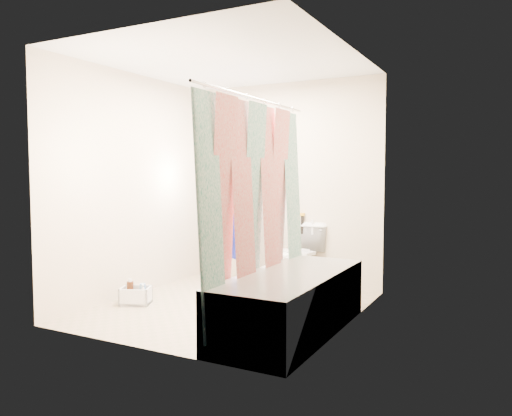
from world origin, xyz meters
The scene contains 14 objects.
floor centered at (0.00, 0.00, 0.00)m, with size 2.60×2.60×0.00m, color tan.
ceiling centered at (0.00, 0.00, 2.40)m, with size 2.40×2.60×0.02m, color silver.
wall_back centered at (0.00, 1.30, 1.20)m, with size 2.40×0.02×2.40m, color beige.
wall_front centered at (0.00, -1.30, 1.20)m, with size 2.40×0.02×2.40m, color beige.
wall_left centered at (-1.20, 0.00, 1.20)m, with size 0.02×2.60×2.40m, color beige.
wall_right centered at (1.20, 0.00, 1.20)m, with size 0.02×2.60×2.40m, color beige.
bathtub centered at (0.85, -0.43, 0.27)m, with size 0.70×1.75×0.50m.
curtain_rod centered at (0.52, -0.43, 1.95)m, with size 0.02×0.02×1.90m, color silver.
shower_curtain centered at (0.52, -0.43, 1.02)m, with size 0.06×1.75×1.80m, color silver.
toilet centered at (0.30, 1.06, 0.38)m, with size 0.42×0.74×0.75m, color white.
tank_lid centered at (0.28, 0.94, 0.44)m, with size 0.46×0.20×0.04m, color silver.
tank_internals centered at (0.29, 1.26, 0.74)m, with size 0.18×0.07×0.25m.
plumber centered at (-0.34, 0.79, 0.96)m, with size 0.70×0.46×1.92m, color #0E1590.
cleaning_caddy centered at (-0.90, -0.33, 0.08)m, with size 0.36×0.33×0.22m.
Camera 1 is at (2.49, -4.17, 1.33)m, focal length 35.00 mm.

